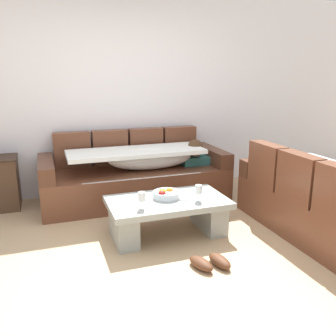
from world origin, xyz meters
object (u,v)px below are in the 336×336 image
Objects in this scene: fruit_bowl at (166,194)px; open_magazine at (189,196)px; wine_glass_near_right at (199,190)px; couch_near_window at (327,205)px; wine_glass_near_left at (142,197)px; couch_along_wall at (138,175)px; pair_of_shoes at (210,262)px; coffee_table at (168,212)px.

fruit_bowl reaches higher than open_magazine.
wine_glass_near_right is 0.59× the size of open_magazine.
couch_near_window is at bearing -18.51° from wine_glass_near_right.
fruit_bowl is 1.69× the size of wine_glass_near_left.
couch_along_wall is 14.14× the size of wine_glass_near_left.
couch_near_window is 11.73× the size of wine_glass_near_right.
fruit_bowl is at bearing 99.61° from pair_of_shoes.
open_magazine is at bearing -11.10° from fruit_bowl.
couch_near_window is at bearing -48.34° from couch_along_wall.
couch_near_window is 11.73× the size of wine_glass_near_left.
fruit_bowl is (-1.50, 0.60, 0.08)m from couch_near_window.
fruit_bowl is at bearing 89.02° from coffee_table.
coffee_table reaches higher than pair_of_shoes.
couch_along_wall is 1.36m from wine_glass_near_left.
wine_glass_near_right is at bearing -58.71° from open_magazine.
open_magazine reaches higher than pair_of_shoes.
couch_along_wall is at bearing 90.79° from fruit_bowl.
wine_glass_near_right is 0.18m from open_magazine.
couch_near_window is 1.38m from open_magazine.
coffee_table is 0.44m from wine_glass_near_left.
wine_glass_near_left is (-1.81, 0.39, 0.16)m from couch_near_window.
coffee_table is 0.77m from pair_of_shoes.
pair_of_shoes is at bearing -85.52° from couch_along_wall.
wine_glass_near_left is 1.00× the size of wine_glass_near_right.
pair_of_shoes is (0.45, -0.57, -0.45)m from wine_glass_near_left.
coffee_table is (0.01, -1.15, -0.09)m from couch_along_wall.
pair_of_shoes is (-1.37, -0.18, -0.29)m from couch_near_window.
wine_glass_near_right is 0.76m from pair_of_shoes.
couch_near_window reaches higher than fruit_bowl.
couch_along_wall is at bearing 77.24° from wine_glass_near_left.
couch_near_window is 1.60m from coffee_table.
couch_along_wall reaches higher than coffee_table.
wine_glass_near_right is (0.59, 0.02, 0.00)m from wine_glass_near_left.
couch_near_window is at bearing -21.84° from fruit_bowl.
open_magazine is at bearing -0.53° from coffee_table.
pair_of_shoes is at bearing 97.51° from couch_near_window.
couch_along_wall is 1.33m from wine_glass_near_right.
couch_along_wall is 1.18m from open_magazine.
couch_near_window is at bearing 7.51° from pair_of_shoes.
couch_along_wall is 6.75× the size of pair_of_shoes.
couch_near_window reaches higher than wine_glass_near_right.
wine_glass_near_left reaches higher than pair_of_shoes.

